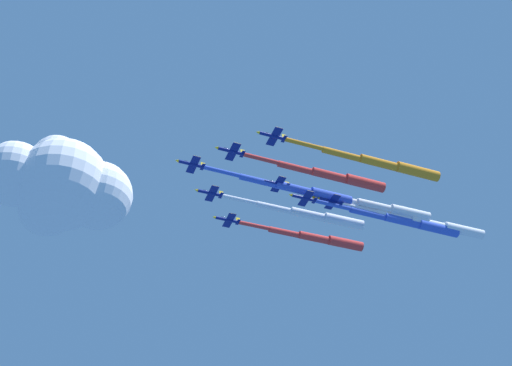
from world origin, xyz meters
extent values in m
cylinder|color=navy|center=(22.29, -1.69, 162.44)|extent=(9.05, 1.71, 1.15)
cone|color=yellow|center=(27.33, -2.01, 162.44)|extent=(1.37, 1.17, 1.09)
cylinder|color=black|center=(17.55, -1.39, 162.44)|extent=(0.65, 0.90, 0.86)
ellipsoid|color=black|center=(24.26, -1.84, 162.90)|extent=(1.95, 0.91, 0.72)
cube|color=navy|center=(21.75, -1.65, 162.39)|extent=(3.22, 8.55, 0.54)
cube|color=yellow|center=(21.99, 2.18, 162.64)|extent=(2.34, 0.85, 0.13)
cube|color=yellow|center=(21.51, -5.50, 162.27)|extent=(2.34, 0.85, 0.13)
cube|color=navy|center=(18.52, -1.45, 162.44)|extent=(1.30, 3.26, 0.25)
cube|color=yellow|center=(18.51, -1.50, 163.39)|extent=(1.41, 0.30, 1.90)
cylinder|color=blue|center=(10.86, -0.97, 162.44)|extent=(14.79, 2.38, 1.46)
cylinder|color=blue|center=(-1.93, -0.47, 162.42)|extent=(14.83, 3.11, 2.20)
cylinder|color=blue|center=(-14.69, 0.74, 162.44)|extent=(14.88, 3.84, 2.93)
cylinder|color=blue|center=(-27.44, 1.98, 162.46)|extent=(14.92, 4.58, 3.66)
cylinder|color=navy|center=(13.22, 10.07, 161.96)|extent=(9.05, 1.72, 1.14)
cone|color=yellow|center=(18.26, 9.74, 161.96)|extent=(1.37, 1.17, 1.08)
cylinder|color=black|center=(8.48, 10.38, 161.96)|extent=(0.65, 0.89, 0.86)
ellipsoid|color=black|center=(15.19, 9.92, 162.43)|extent=(1.95, 0.91, 0.71)
cube|color=navy|center=(12.68, 10.11, 161.91)|extent=(3.24, 8.56, 0.46)
cube|color=yellow|center=(12.93, 13.94, 162.13)|extent=(2.34, 0.85, 0.13)
cube|color=yellow|center=(12.43, 6.26, 161.84)|extent=(2.34, 0.85, 0.13)
cube|color=navy|center=(9.45, 10.31, 161.96)|extent=(1.30, 3.27, 0.22)
cube|color=yellow|center=(9.44, 10.28, 162.91)|extent=(1.41, 0.28, 1.90)
cylinder|color=red|center=(2.15, 10.78, 161.96)|extent=(13.95, 2.35, 1.45)
cylinder|color=red|center=(-9.92, 11.27, 161.95)|extent=(14.00, 3.07, 2.18)
cylinder|color=red|center=(-21.94, 12.46, 161.97)|extent=(14.05, 3.80, 2.91)
cylinder|color=red|center=(-33.97, 13.68, 161.99)|extent=(14.09, 4.52, 3.63)
cylinder|color=navy|center=(11.55, -11.95, 161.23)|extent=(9.06, 1.86, 1.13)
cone|color=yellow|center=(16.58, -12.35, 161.23)|extent=(1.38, 1.18, 1.08)
cylinder|color=black|center=(6.81, -11.56, 161.23)|extent=(0.67, 0.90, 0.85)
ellipsoid|color=black|center=(13.52, -12.12, 161.70)|extent=(1.96, 0.93, 0.70)
cube|color=navy|center=(11.01, -11.90, 161.18)|extent=(3.37, 8.59, 0.40)
cube|color=yellow|center=(11.32, -8.07, 161.37)|extent=(2.35, 0.89, 0.12)
cube|color=yellow|center=(10.70, -15.74, 161.13)|extent=(2.35, 0.89, 0.12)
cube|color=navy|center=(7.78, -11.64, 161.23)|extent=(1.36, 3.28, 0.20)
cube|color=yellow|center=(7.78, -11.67, 162.18)|extent=(1.41, 0.29, 1.90)
cylinder|color=white|center=(0.20, -11.03, 161.23)|extent=(14.65, 2.62, 1.44)
cylinder|color=white|center=(-12.46, -10.30, 161.22)|extent=(14.71, 3.33, 2.16)
cylinder|color=white|center=(-25.07, -8.86, 161.23)|extent=(14.76, 4.05, 2.89)
cylinder|color=white|center=(-37.67, -7.40, 161.25)|extent=(14.82, 4.77, 3.61)
cylinder|color=navy|center=(4.15, 21.83, 162.22)|extent=(9.06, 1.75, 1.13)
cone|color=yellow|center=(9.18, 21.48, 162.22)|extent=(1.37, 1.16, 1.08)
cylinder|color=black|center=(-0.59, 22.15, 162.22)|extent=(0.66, 0.89, 0.85)
ellipsoid|color=black|center=(6.12, 21.68, 162.69)|extent=(1.95, 0.91, 0.70)
cube|color=navy|center=(3.61, 21.87, 162.17)|extent=(3.27, 8.57, 0.40)
cube|color=yellow|center=(3.87, 25.70, 162.36)|extent=(2.34, 0.86, 0.12)
cube|color=yellow|center=(3.34, 18.02, 162.12)|extent=(2.34, 0.86, 0.12)
cube|color=navy|center=(0.37, 22.09, 162.22)|extent=(1.32, 3.27, 0.20)
cube|color=yellow|center=(0.37, 22.06, 163.17)|extent=(1.41, 0.27, 1.90)
cylinder|color=orange|center=(-7.46, 22.62, 162.22)|extent=(15.21, 2.48, 1.44)
cylinder|color=orange|center=(-20.62, 23.23, 162.21)|extent=(15.26, 3.20, 2.16)
cylinder|color=orange|center=(-33.74, 24.55, 162.22)|extent=(15.31, 3.92, 2.88)
cylinder|color=orange|center=(-46.85, 25.89, 162.24)|extent=(15.36, 4.64, 3.61)
cylinder|color=navy|center=(0.81, -22.20, 160.04)|extent=(9.06, 1.88, 1.11)
cone|color=yellow|center=(5.84, -22.63, 160.04)|extent=(1.39, 1.16, 1.06)
cylinder|color=black|center=(-3.93, -21.80, 160.04)|extent=(0.67, 0.88, 0.83)
ellipsoid|color=black|center=(2.78, -22.38, 160.51)|extent=(1.96, 0.93, 0.69)
cube|color=navy|center=(0.27, -22.16, 159.99)|extent=(3.41, 8.60, 0.23)
cube|color=yellow|center=(0.60, -18.32, 160.10)|extent=(2.35, 0.90, 0.11)
cube|color=yellow|center=(-0.06, -25.99, 160.02)|extent=(2.35, 0.90, 0.11)
cube|color=navy|center=(-2.96, -21.88, 160.04)|extent=(1.37, 3.28, 0.13)
cube|color=yellow|center=(-2.96, -21.89, 160.99)|extent=(1.41, 0.26, 1.90)
cylinder|color=red|center=(-9.94, -21.28, 160.04)|extent=(13.26, 2.54, 1.41)
cylinder|color=red|center=(-21.39, -20.60, 160.04)|extent=(13.32, 3.24, 2.12)
cylinder|color=red|center=(-32.78, -19.21, 160.04)|extent=(13.38, 3.95, 2.83)
cylinder|color=red|center=(-44.17, -17.79, 160.04)|extent=(13.44, 4.65, 3.54)
cylinder|color=navy|center=(-7.43, 0.56, 162.45)|extent=(9.06, 1.85, 1.11)
cone|color=yellow|center=(-2.40, 0.15, 162.45)|extent=(1.38, 1.16, 1.06)
cylinder|color=black|center=(-12.16, 0.95, 162.45)|extent=(0.67, 0.88, 0.83)
ellipsoid|color=black|center=(-5.46, 0.40, 162.92)|extent=(1.96, 0.92, 0.69)
cube|color=navy|center=(-7.97, 0.61, 162.40)|extent=(3.38, 8.59, 0.24)
cube|color=yellow|center=(-7.65, 4.44, 162.52)|extent=(2.35, 0.89, 0.11)
cube|color=yellow|center=(-8.28, -3.23, 162.43)|extent=(2.35, 0.89, 0.11)
cube|color=navy|center=(-11.20, 0.87, 162.45)|extent=(1.36, 3.28, 0.14)
cube|color=yellow|center=(-11.20, 0.86, 163.40)|extent=(1.41, 0.26, 1.90)
cylinder|color=white|center=(-18.90, 1.51, 162.45)|extent=(14.91, 2.63, 1.42)
cylinder|color=white|center=(-31.78, 2.27, 162.45)|extent=(14.97, 3.34, 2.12)
cylinder|color=white|center=(-44.61, 3.74, 162.45)|extent=(15.03, 4.04, 2.83)
cylinder|color=white|center=(-57.44, 5.24, 162.46)|extent=(15.08, 4.75, 3.54)
cylinder|color=navy|center=(-17.34, 1.31, 159.02)|extent=(9.05, 1.72, 1.12)
cone|color=yellow|center=(-12.30, 0.98, 159.02)|extent=(1.37, 1.15, 1.06)
cylinder|color=black|center=(-22.08, 1.63, 159.02)|extent=(0.65, 0.88, 0.84)
ellipsoid|color=black|center=(-15.36, 1.17, 159.49)|extent=(1.95, 0.90, 0.69)
cube|color=navy|center=(-17.88, 1.35, 158.97)|extent=(3.25, 8.56, 0.30)
cube|color=yellow|center=(-17.62, 5.19, 159.12)|extent=(2.34, 0.85, 0.11)
cube|color=yellow|center=(-18.13, -2.49, 158.97)|extent=(2.34, 0.85, 0.11)
cube|color=navy|center=(-21.11, 1.57, 159.02)|extent=(1.31, 3.27, 0.16)
cube|color=yellow|center=(-21.11, 1.55, 159.97)|extent=(1.41, 0.25, 1.90)
cylinder|color=blue|center=(-29.01, 2.09, 159.02)|extent=(15.35, 2.44, 1.43)
cylinder|color=blue|center=(-42.29, 2.68, 159.02)|extent=(15.40, 3.15, 2.14)
cylinder|color=blue|center=(-55.53, 3.98, 159.02)|extent=(15.44, 3.86, 2.85)
cylinder|color=blue|center=(-68.77, 5.30, 159.03)|extent=(15.49, 4.58, 3.57)
cylinder|color=navy|center=(-27.24, 2.07, 160.21)|extent=(9.06, 1.81, 1.10)
cone|color=yellow|center=(-22.21, 1.67, 160.21)|extent=(1.38, 1.15, 1.05)
cylinder|color=black|center=(-31.98, 2.44, 160.21)|extent=(0.66, 0.87, 0.83)
ellipsoid|color=black|center=(-25.27, 1.91, 160.68)|extent=(1.95, 0.91, 0.68)
cube|color=navy|center=(-27.78, 2.11, 160.16)|extent=(3.36, 8.59, 0.15)
cube|color=yellow|center=(-27.48, 5.95, 160.24)|extent=(2.35, 0.88, 0.10)
cube|color=yellow|center=(-28.09, -1.73, 160.22)|extent=(2.35, 0.88, 0.10)
cube|color=navy|center=(-31.01, 2.37, 160.21)|extent=(1.35, 3.28, 0.10)
cube|color=yellow|center=(-31.01, 2.36, 161.16)|extent=(1.41, 0.23, 1.90)
cylinder|color=white|center=(-38.95, 3.00, 160.21)|extent=(15.46, 2.62, 1.40)
cylinder|color=white|center=(-52.32, 3.76, 160.21)|extent=(15.51, 3.32, 2.10)
cylinder|color=white|center=(-65.63, 5.23, 160.21)|extent=(15.57, 4.02, 2.80)
cylinder|color=white|center=(-78.94, 6.73, 160.21)|extent=(15.62, 4.71, 3.51)
sphere|color=white|center=(59.86, -16.43, 152.19)|extent=(29.81, 29.81, 29.81)
sphere|color=white|center=(48.24, -16.25, 151.45)|extent=(22.36, 22.36, 22.36)
sphere|color=white|center=(74.57, -18.88, 153.38)|extent=(20.87, 20.87, 20.87)
sphere|color=white|center=(61.33, -30.98, 152.78)|extent=(19.38, 19.38, 19.38)
sphere|color=white|center=(63.11, -16.30, 161.01)|extent=(16.40, 16.40, 16.40)
camera|label=1|loc=(83.88, 184.21, -2.05)|focal=54.88mm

